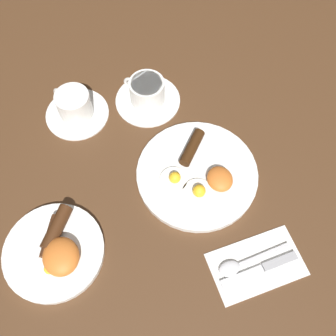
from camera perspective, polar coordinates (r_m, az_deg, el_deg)
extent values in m
plane|color=#4C301C|center=(0.91, 4.20, -1.09)|extent=(3.00, 3.00, 0.00)
cylinder|color=white|center=(0.90, 4.23, -0.88)|extent=(0.28, 0.28, 0.01)
cylinder|color=white|center=(0.87, 4.37, -3.75)|extent=(0.07, 0.07, 0.01)
sphere|color=yellow|center=(0.86, 4.55, -3.33)|extent=(0.03, 0.03, 0.03)
cylinder|color=white|center=(0.89, 0.72, -1.49)|extent=(0.06, 0.06, 0.01)
sphere|color=yellow|center=(0.88, 1.00, -1.38)|extent=(0.03, 0.03, 0.03)
ellipsoid|color=orange|center=(0.88, 7.53, -1.58)|extent=(0.06, 0.06, 0.03)
cylinder|color=#361D0B|center=(0.91, 3.50, 2.99)|extent=(0.09, 0.08, 0.03)
cylinder|color=white|center=(0.87, -16.23, -11.57)|extent=(0.21, 0.21, 0.01)
cylinder|color=white|center=(0.85, -16.77, -13.79)|extent=(0.06, 0.06, 0.01)
sphere|color=yellow|center=(0.84, -16.80, -13.78)|extent=(0.02, 0.02, 0.02)
ellipsoid|color=orange|center=(0.83, -15.27, -12.28)|extent=(0.08, 0.07, 0.04)
cylinder|color=#3F2210|center=(0.86, -15.86, -8.30)|extent=(0.09, 0.08, 0.03)
cylinder|color=#442412|center=(0.86, -16.63, -9.50)|extent=(0.09, 0.06, 0.02)
cylinder|color=white|center=(1.02, -2.95, 9.84)|extent=(0.17, 0.17, 0.01)
cylinder|color=white|center=(0.99, -3.04, 11.10)|extent=(0.09, 0.09, 0.06)
cylinder|color=brown|center=(0.97, -3.13, 12.18)|extent=(0.08, 0.08, 0.00)
torus|color=white|center=(1.00, -5.32, 12.01)|extent=(0.04, 0.04, 0.04)
cylinder|color=white|center=(1.02, -13.03, 7.74)|extent=(0.16, 0.16, 0.01)
cylinder|color=white|center=(0.99, -13.47, 8.98)|extent=(0.08, 0.08, 0.07)
cylinder|color=brown|center=(0.97, -13.85, 10.05)|extent=(0.07, 0.07, 0.00)
torus|color=white|center=(1.01, -15.28, 10.09)|extent=(0.04, 0.03, 0.04)
cube|color=white|center=(0.85, 12.73, -13.47)|extent=(0.11, 0.19, 0.01)
cube|color=silver|center=(0.84, 10.79, -15.13)|extent=(0.02, 0.09, 0.00)
cube|color=#9E9EA3|center=(0.86, 15.92, -12.89)|extent=(0.02, 0.08, 0.01)
ellipsoid|color=silver|center=(0.83, 8.91, -14.23)|extent=(0.03, 0.05, 0.01)
cube|color=silver|center=(0.86, 13.77, -12.06)|extent=(0.01, 0.12, 0.00)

